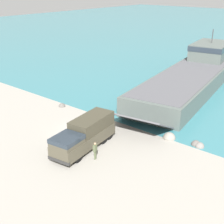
{
  "coord_description": "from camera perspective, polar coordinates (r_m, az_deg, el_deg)",
  "views": [
    {
      "loc": [
        22.62,
        -21.8,
        15.46
      ],
      "look_at": [
        2.52,
        2.5,
        2.31
      ],
      "focal_mm": 50.0,
      "sensor_mm": 36.0,
      "label": 1
    }
  ],
  "objects": [
    {
      "name": "shoreline_rock_d",
      "position": [
        42.5,
        -9.11,
        1.0
      ],
      "size": [
        0.91,
        0.91,
        0.91
      ],
      "primitive_type": "sphere",
      "color": "#66605B",
      "rests_on": "ground_plane"
    },
    {
      "name": "mooring_bollard",
      "position": [
        38.58,
        -4.01,
        -0.29
      ],
      "size": [
        0.27,
        0.27,
        0.86
      ],
      "color": "#333338",
      "rests_on": "ground_plane"
    },
    {
      "name": "shoreline_rock_a",
      "position": [
        33.09,
        15.7,
        -6.15
      ],
      "size": [
        0.97,
        0.97,
        0.97
      ],
      "primitive_type": "sphere",
      "color": "gray",
      "rests_on": "ground_plane"
    },
    {
      "name": "shoreline_rock_c",
      "position": [
        34.05,
        10.4,
        -4.78
      ],
      "size": [
        1.37,
        1.37,
        1.37
      ],
      "primitive_type": "sphere",
      "color": "gray",
      "rests_on": "ground_plane"
    },
    {
      "name": "moored_boat_a",
      "position": [
        85.18,
        16.7,
        11.6
      ],
      "size": [
        2.9,
        6.16,
        1.54
      ],
      "rotation": [
        0.0,
        0.0,
        2.99
      ],
      "color": "#B7BABF",
      "rests_on": "ground_plane"
    },
    {
      "name": "soldier_on_ramp",
      "position": [
        29.32,
        -3.11,
        -6.88
      ],
      "size": [
        0.35,
        0.49,
        1.77
      ],
      "rotation": [
        0.0,
        0.0,
        3.41
      ],
      "color": "#566042",
      "rests_on": "ground_plane"
    },
    {
      "name": "shoreline_rock_b",
      "position": [
        33.36,
        15.07,
        -5.83
      ],
      "size": [
        0.97,
        0.97,
        0.97
      ],
      "primitive_type": "sphere",
      "color": "#66605B",
      "rests_on": "ground_plane"
    },
    {
      "name": "ground_plane",
      "position": [
        35.01,
        -5.8,
        -3.69
      ],
      "size": [
        240.0,
        240.0,
        0.0
      ],
      "primitive_type": "plane",
      "color": "#9E998E"
    },
    {
      "name": "landing_craft",
      "position": [
        52.42,
        14.93,
        6.94
      ],
      "size": [
        12.72,
        36.86,
        7.86
      ],
      "rotation": [
        0.0,
        0.0,
        0.15
      ],
      "color": "#56605B",
      "rests_on": "ground_plane"
    },
    {
      "name": "military_truck",
      "position": [
        31.08,
        -5.06,
        -4.05
      ],
      "size": [
        3.45,
        8.17,
        2.96
      ],
      "rotation": [
        0.0,
        0.0,
        -1.44
      ],
      "color": "#4C4738",
      "rests_on": "ground_plane"
    }
  ]
}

